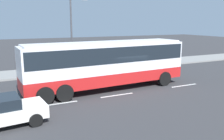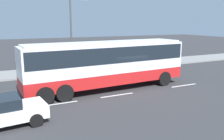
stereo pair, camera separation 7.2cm
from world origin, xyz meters
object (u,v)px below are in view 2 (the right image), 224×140
Objects in this scene: pedestrian_near_curb at (94,58)px; street_lamp at (73,29)px; coach_bus at (107,60)px; pedestrian_at_crossing at (117,58)px.

pedestrian_near_curb is 4.24m from street_lamp.
coach_bus is 8.25m from pedestrian_near_curb.
coach_bus is 6.82m from street_lamp.
pedestrian_near_curb is at bearing 71.83° from coach_bus.
coach_bus is 1.72× the size of street_lamp.
pedestrian_near_curb is 1.09× the size of pedestrian_at_crossing.
street_lamp is (-2.64, -1.41, 3.01)m from pedestrian_near_curb.
coach_bus is at bearing -85.54° from street_lamp.
pedestrian_at_crossing is 5.94m from street_lamp.
street_lamp is at bearing 91.39° from coach_bus.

